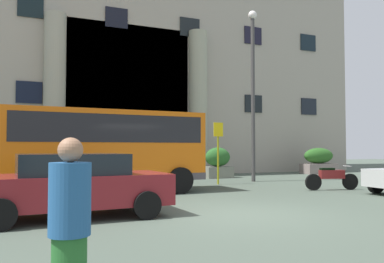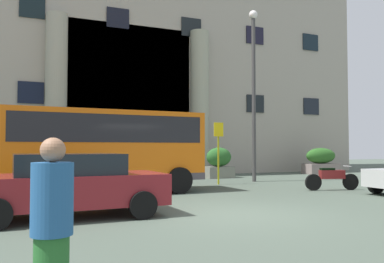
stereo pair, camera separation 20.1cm
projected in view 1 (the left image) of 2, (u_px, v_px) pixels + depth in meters
The scene contains 12 objects.
ground_plane at pixel (239, 217), 9.48m from camera, with size 80.00×64.00×0.12m, color #475347.
office_building_facade at pixel (101, 21), 25.87m from camera, with size 32.39×9.79×19.53m.
orange_minibus at pixel (105, 145), 13.77m from camera, with size 6.71×2.80×2.80m.
bus_stop_sign at pixel (218, 146), 17.19m from camera, with size 0.44×0.08×2.65m.
hedge_planter_west at pixel (118, 167), 19.24m from camera, with size 1.83×0.88×1.37m.
hedge_planter_entrance_right at pixel (319, 161), 24.23m from camera, with size 2.17×0.97×1.55m.
hedge_planter_east at pixel (19, 168), 17.05m from camera, with size 1.90×0.81×1.49m.
hedge_planter_entrance_left at pixel (218, 163), 20.78m from camera, with size 1.44×0.87×1.58m.
parked_estate_mid at pixel (72, 185), 9.02m from camera, with size 4.34×2.17×1.43m.
scooter_by_planter at pixel (331, 178), 14.84m from camera, with size 2.03×0.74×0.89m.
pedestrian_woman_dark_dress at pixel (69, 233), 3.46m from camera, with size 0.36×0.36×1.66m.
lamppost_plaza_centre at pixel (253, 82), 18.75m from camera, with size 0.40×0.40×8.01m.
Camera 1 is at (-4.84, -8.32, 1.58)m, focal length 37.57 mm.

